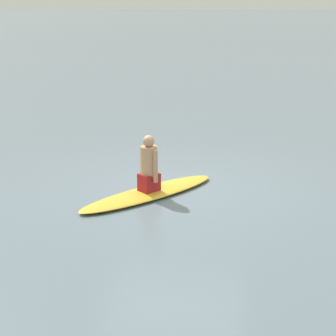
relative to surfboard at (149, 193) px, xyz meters
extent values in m
plane|color=slate|center=(-0.36, -0.46, -0.05)|extent=(400.00, 400.00, 0.00)
ellipsoid|color=gold|center=(0.00, 0.00, 0.00)|extent=(2.24, 2.63, 0.09)
cube|color=#A51E23|center=(0.00, 0.00, 0.19)|extent=(0.40, 0.41, 0.30)
cylinder|color=tan|center=(0.00, 0.00, 0.57)|extent=(0.39, 0.39, 0.49)
sphere|color=tan|center=(0.00, 0.00, 0.90)|extent=(0.20, 0.20, 0.20)
cylinder|color=tan|center=(0.13, -0.10, 0.51)|extent=(0.11, 0.11, 0.54)
cylinder|color=tan|center=(-0.13, 0.10, 0.51)|extent=(0.11, 0.11, 0.54)
camera|label=1|loc=(-1.89, 8.81, 3.13)|focal=60.13mm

